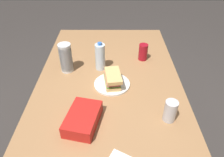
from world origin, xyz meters
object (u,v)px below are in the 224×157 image
object	(u,v)px
dining_table	(109,89)
chip_bag	(83,119)
soda_can_silver	(170,111)
sandwich	(112,78)
paper_plate	(112,84)
soda_can_red	(143,52)
water_bottle_tall	(100,57)
plastic_cup_stack	(66,58)

from	to	relation	value
dining_table	chip_bag	bearing A→B (deg)	-18.64
soda_can_silver	dining_table	bearing A→B (deg)	-137.54
sandwich	soda_can_silver	size ratio (longest dim) A/B	1.57
dining_table	chip_bag	xyz separation A→B (m)	(0.38, -0.13, 0.12)
paper_plate	soda_can_red	xyz separation A→B (m)	(-0.31, 0.23, 0.05)
water_bottle_tall	plastic_cup_stack	xyz separation A→B (m)	(0.03, -0.23, 0.01)
soda_can_silver	water_bottle_tall	bearing A→B (deg)	-141.18
dining_table	water_bottle_tall	size ratio (longest dim) A/B	7.55
paper_plate	plastic_cup_stack	bearing A→B (deg)	-117.31
dining_table	plastic_cup_stack	xyz separation A→B (m)	(-0.10, -0.29, 0.19)
paper_plate	water_bottle_tall	distance (m)	0.22
dining_table	soda_can_red	bearing A→B (deg)	134.87
paper_plate	sandwich	xyz separation A→B (m)	(0.00, 0.00, 0.05)
dining_table	sandwich	distance (m)	0.16
sandwich	chip_bag	size ratio (longest dim) A/B	0.83
dining_table	soda_can_red	size ratio (longest dim) A/B	12.54
soda_can_red	plastic_cup_stack	xyz separation A→B (m)	(0.15, -0.54, 0.04)
paper_plate	chip_bag	size ratio (longest dim) A/B	0.99
dining_table	plastic_cup_stack	distance (m)	0.36
dining_table	paper_plate	world-z (taller)	paper_plate
water_bottle_tall	soda_can_silver	bearing A→B (deg)	38.82
sandwich	plastic_cup_stack	world-z (taller)	plastic_cup_stack
chip_bag	water_bottle_tall	xyz separation A→B (m)	(-0.50, 0.07, 0.06)
chip_bag	soda_can_silver	world-z (taller)	soda_can_silver
water_bottle_tall	soda_can_silver	xyz separation A→B (m)	(0.47, 0.38, -0.03)
paper_plate	water_bottle_tall	bearing A→B (deg)	-156.35
water_bottle_tall	soda_can_silver	size ratio (longest dim) A/B	1.66
soda_can_red	plastic_cup_stack	size ratio (longest dim) A/B	0.60
dining_table	paper_plate	size ratio (longest dim) A/B	6.75
chip_bag	water_bottle_tall	bearing A→B (deg)	4.88
paper_plate	water_bottle_tall	size ratio (longest dim) A/B	1.12
paper_plate	water_bottle_tall	xyz separation A→B (m)	(-0.18, -0.08, 0.09)
soda_can_red	chip_bag	bearing A→B (deg)	-30.97
soda_can_silver	chip_bag	bearing A→B (deg)	-86.16
plastic_cup_stack	soda_can_red	bearing A→B (deg)	105.43
soda_can_silver	soda_can_red	bearing A→B (deg)	-173.11
sandwich	chip_bag	world-z (taller)	sandwich
chip_bag	soda_can_silver	bearing A→B (deg)	-73.68
sandwich	soda_can_silver	bearing A→B (deg)	46.22
dining_table	water_bottle_tall	distance (m)	0.23
sandwich	water_bottle_tall	world-z (taller)	water_bottle_tall
chip_bag	dining_table	bearing A→B (deg)	-6.17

